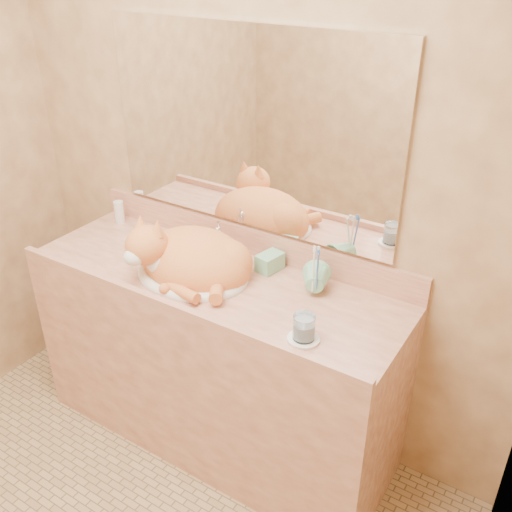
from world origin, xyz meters
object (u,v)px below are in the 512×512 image
Objects in this scene: sink_basin at (192,259)px; toothbrush_cup at (315,287)px; vanity_counter at (216,361)px; soap_dispenser at (261,257)px; cat at (188,256)px; water_glass at (304,327)px.

sink_basin reaches higher than toothbrush_cup.
toothbrush_cup reaches higher than vanity_counter.
vanity_counter is 9.74× the size of soap_dispenser.
water_glass is (0.60, -0.14, -0.03)m from cat.
cat is 5.36× the size of water_glass.
water_glass is at bearing 0.44° from sink_basin.
vanity_counter is at bearing -127.85° from soap_dispenser.
cat is 2.92× the size of soap_dispenser.
sink_basin is at bearing -135.86° from soap_dispenser.
toothbrush_cup is 1.27× the size of water_glass.
toothbrush_cup is at bearing 25.99° from sink_basin.
water_glass reaches higher than vanity_counter.
vanity_counter is at bearing 162.30° from water_glass.
toothbrush_cup is (0.51, 0.11, -0.03)m from cat.
cat reaches higher than soap_dispenser.
soap_dispenser is (0.23, 0.15, 0.01)m from sink_basin.
cat reaches higher than toothbrush_cup.
vanity_counter is at bearing -168.25° from toothbrush_cup.
sink_basin is 5.29× the size of water_glass.
vanity_counter is 3.33× the size of cat.
cat is (-0.09, -0.03, 0.51)m from vanity_counter.
toothbrush_cup is at bearing 109.46° from water_glass.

